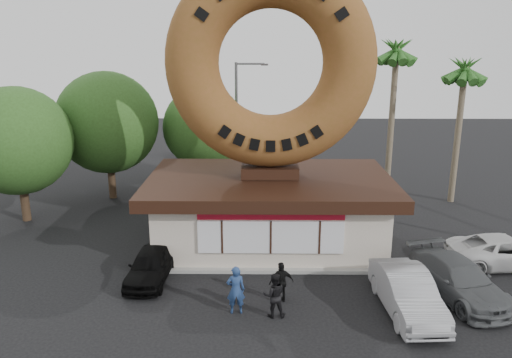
{
  "coord_description": "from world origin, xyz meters",
  "views": [
    {
      "loc": [
        -0.41,
        -16.12,
        9.38
      ],
      "look_at": [
        -0.62,
        4.0,
        3.74
      ],
      "focal_mm": 35.0,
      "sensor_mm": 36.0,
      "label": 1
    }
  ],
  "objects_px": {
    "car_white": "(506,251)",
    "person_left": "(236,290)",
    "car_silver": "(407,293)",
    "street_lamp": "(239,118)",
    "car_black": "(150,265)",
    "giant_donut": "(271,63)",
    "donut_shop": "(270,208)",
    "car_grey": "(458,279)",
    "person_center": "(274,295)",
    "person_right": "(281,282)"
  },
  "relations": [
    {
      "from": "person_right",
      "to": "car_silver",
      "type": "distance_m",
      "value": 4.48
    },
    {
      "from": "giant_donut",
      "to": "street_lamp",
      "type": "bearing_deg",
      "value": 100.51
    },
    {
      "from": "street_lamp",
      "to": "car_white",
      "type": "bearing_deg",
      "value": -46.09
    },
    {
      "from": "street_lamp",
      "to": "person_right",
      "type": "xyz_separation_m",
      "value": [
        2.21,
        -15.5,
        -3.7
      ]
    },
    {
      "from": "car_black",
      "to": "car_grey",
      "type": "xyz_separation_m",
      "value": [
        11.86,
        -1.21,
        0.06
      ]
    },
    {
      "from": "person_center",
      "to": "car_black",
      "type": "xyz_separation_m",
      "value": [
        -4.9,
        2.71,
        -0.18
      ]
    },
    {
      "from": "giant_donut",
      "to": "car_white",
      "type": "xyz_separation_m",
      "value": [
        10.05,
        -2.37,
        -7.72
      ]
    },
    {
      "from": "car_silver",
      "to": "car_grey",
      "type": "distance_m",
      "value": 2.51
    },
    {
      "from": "person_right",
      "to": "car_silver",
      "type": "height_order",
      "value": "person_right"
    },
    {
      "from": "car_silver",
      "to": "street_lamp",
      "type": "bearing_deg",
      "value": 108.43
    },
    {
      "from": "person_left",
      "to": "car_black",
      "type": "xyz_separation_m",
      "value": [
        -3.56,
        2.49,
        -0.26
      ]
    },
    {
      "from": "donut_shop",
      "to": "car_grey",
      "type": "xyz_separation_m",
      "value": [
        7.02,
        -5.02,
        -1.07
      ]
    },
    {
      "from": "street_lamp",
      "to": "car_silver",
      "type": "height_order",
      "value": "street_lamp"
    },
    {
      "from": "street_lamp",
      "to": "person_left",
      "type": "height_order",
      "value": "street_lamp"
    },
    {
      "from": "person_right",
      "to": "car_white",
      "type": "xyz_separation_m",
      "value": [
        9.7,
        3.13,
        -0.12
      ]
    },
    {
      "from": "car_black",
      "to": "donut_shop",
      "type": "bearing_deg",
      "value": 41.08
    },
    {
      "from": "person_left",
      "to": "car_silver",
      "type": "bearing_deg",
      "value": 175.73
    },
    {
      "from": "car_black",
      "to": "car_grey",
      "type": "distance_m",
      "value": 11.92
    },
    {
      "from": "car_white",
      "to": "person_left",
      "type": "bearing_deg",
      "value": 106.42
    },
    {
      "from": "person_left",
      "to": "person_center",
      "type": "height_order",
      "value": "person_left"
    },
    {
      "from": "giant_donut",
      "to": "car_black",
      "type": "height_order",
      "value": "giant_donut"
    },
    {
      "from": "street_lamp",
      "to": "car_black",
      "type": "relative_size",
      "value": 2.14
    },
    {
      "from": "person_left",
      "to": "street_lamp",
      "type": "bearing_deg",
      "value": -93.52
    },
    {
      "from": "donut_shop",
      "to": "person_center",
      "type": "distance_m",
      "value": 6.59
    },
    {
      "from": "person_center",
      "to": "car_silver",
      "type": "bearing_deg",
      "value": -179.17
    },
    {
      "from": "person_left",
      "to": "person_right",
      "type": "xyz_separation_m",
      "value": [
        1.64,
        0.81,
        -0.11
      ]
    },
    {
      "from": "street_lamp",
      "to": "car_silver",
      "type": "relative_size",
      "value": 1.76
    },
    {
      "from": "street_lamp",
      "to": "person_center",
      "type": "bearing_deg",
      "value": -83.39
    },
    {
      "from": "car_white",
      "to": "car_black",
      "type": "bearing_deg",
      "value": 92.81
    },
    {
      "from": "person_left",
      "to": "car_silver",
      "type": "distance_m",
      "value": 6.07
    },
    {
      "from": "donut_shop",
      "to": "car_grey",
      "type": "distance_m",
      "value": 8.69
    },
    {
      "from": "person_right",
      "to": "car_black",
      "type": "distance_m",
      "value": 5.46
    },
    {
      "from": "street_lamp",
      "to": "donut_shop",
      "type": "bearing_deg",
      "value": -79.5
    },
    {
      "from": "person_right",
      "to": "car_silver",
      "type": "bearing_deg",
      "value": 158.38
    },
    {
      "from": "car_black",
      "to": "car_white",
      "type": "height_order",
      "value": "car_white"
    },
    {
      "from": "person_left",
      "to": "person_right",
      "type": "bearing_deg",
      "value": -159.09
    },
    {
      "from": "donut_shop",
      "to": "person_left",
      "type": "xyz_separation_m",
      "value": [
        -1.28,
        -6.3,
        -0.87
      ]
    },
    {
      "from": "person_center",
      "to": "person_right",
      "type": "distance_m",
      "value": 1.07
    },
    {
      "from": "street_lamp",
      "to": "person_center",
      "type": "xyz_separation_m",
      "value": [
        1.91,
        -16.53,
        -3.67
      ]
    },
    {
      "from": "street_lamp",
      "to": "car_grey",
      "type": "distance_m",
      "value": 17.86
    },
    {
      "from": "donut_shop",
      "to": "person_right",
      "type": "bearing_deg",
      "value": -86.32
    },
    {
      "from": "person_center",
      "to": "person_right",
      "type": "height_order",
      "value": "person_center"
    },
    {
      "from": "donut_shop",
      "to": "car_silver",
      "type": "distance_m",
      "value": 7.87
    },
    {
      "from": "person_right",
      "to": "car_grey",
      "type": "distance_m",
      "value": 6.68
    },
    {
      "from": "person_center",
      "to": "car_black",
      "type": "distance_m",
      "value": 5.6
    },
    {
      "from": "donut_shop",
      "to": "car_grey",
      "type": "bearing_deg",
      "value": -35.58
    },
    {
      "from": "donut_shop",
      "to": "street_lamp",
      "type": "height_order",
      "value": "street_lamp"
    },
    {
      "from": "car_grey",
      "to": "car_white",
      "type": "distance_m",
      "value": 4.04
    },
    {
      "from": "giant_donut",
      "to": "car_grey",
      "type": "height_order",
      "value": "giant_donut"
    },
    {
      "from": "person_right",
      "to": "donut_shop",
      "type": "bearing_deg",
      "value": -99.2
    }
  ]
}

